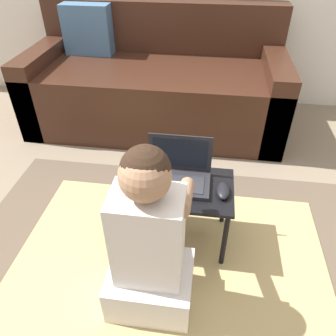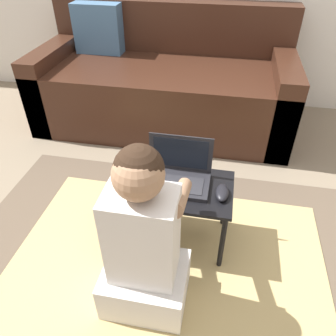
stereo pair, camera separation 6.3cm
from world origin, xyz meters
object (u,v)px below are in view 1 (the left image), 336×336
at_px(laptop_desk, 175,193).
at_px(couch, 156,84).
at_px(person_seated, 149,246).
at_px(laptop, 178,175).
at_px(computer_mouse, 223,191).

bearing_deg(laptop_desk, couch, 103.43).
relative_size(laptop_desk, person_seated, 0.69).
relative_size(laptop, person_seated, 0.38).
bearing_deg(couch, laptop_desk, -76.57).
distance_m(computer_mouse, person_seated, 0.43).
distance_m(couch, laptop_desk, 1.27).
xyz_separation_m(laptop, person_seated, (-0.06, -0.39, -0.04)).
relative_size(laptop_desk, laptop, 1.83).
relative_size(couch, laptop, 6.31).
distance_m(laptop, person_seated, 0.40).
bearing_deg(laptop_desk, person_seated, -98.39).
bearing_deg(computer_mouse, person_seated, -129.14).
height_order(laptop_desk, computer_mouse, computer_mouse).
distance_m(laptop_desk, laptop, 0.09).
bearing_deg(person_seated, laptop_desk, 81.61).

